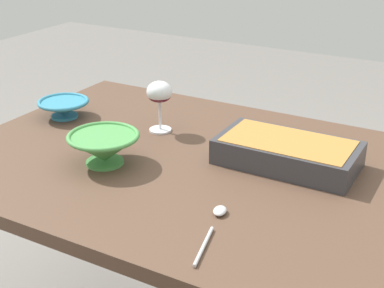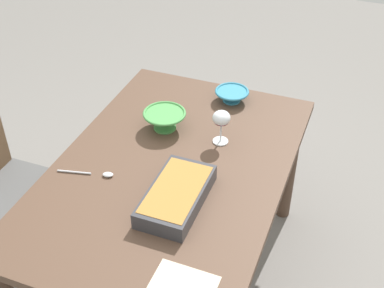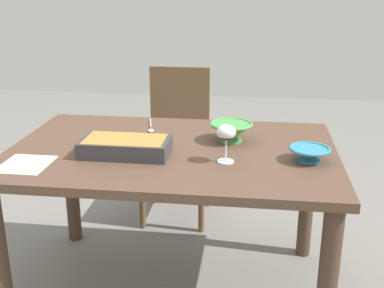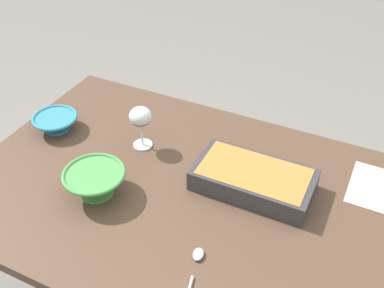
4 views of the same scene
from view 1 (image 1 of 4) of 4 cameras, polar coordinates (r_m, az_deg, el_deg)
dining_table at (r=1.55m, az=1.69°, el=-5.57°), size 1.42×0.94×0.72m
wine_glass at (r=1.68m, az=-3.34°, el=5.04°), size 0.08×0.08×0.16m
casserole_dish at (r=1.51m, az=9.74°, el=-0.74°), size 0.37×0.20×0.07m
mixing_bowl at (r=1.87m, az=-12.98°, el=3.69°), size 0.17×0.17×0.06m
small_bowl at (r=1.51m, az=-9.00°, el=-0.31°), size 0.19×0.19×0.09m
serving_spoon at (r=1.24m, az=2.36°, el=-7.93°), size 0.07×0.23×0.01m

